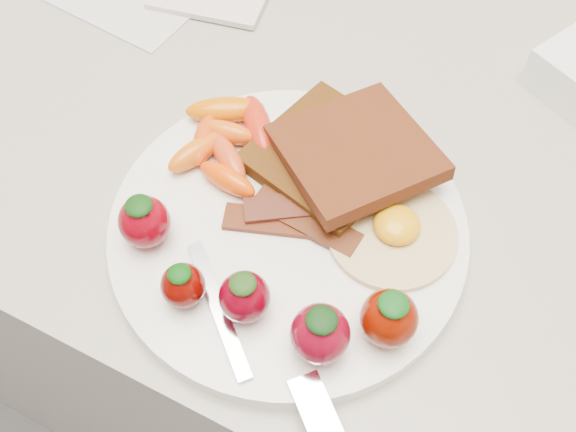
% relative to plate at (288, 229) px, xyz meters
% --- Properties ---
extents(counter, '(2.00, 0.60, 0.90)m').
position_rel_plate_xyz_m(counter, '(-0.01, 0.15, -0.46)').
color(counter, gray).
rests_on(counter, ground).
extents(plate, '(0.27, 0.27, 0.02)m').
position_rel_plate_xyz_m(plate, '(0.00, 0.00, 0.00)').
color(plate, white).
rests_on(plate, counter).
extents(toast_lower, '(0.13, 0.13, 0.01)m').
position_rel_plate_xyz_m(toast_lower, '(0.00, 0.07, 0.02)').
color(toast_lower, '#311F0A').
rests_on(toast_lower, plate).
extents(toast_upper, '(0.15, 0.15, 0.03)m').
position_rel_plate_xyz_m(toast_upper, '(0.02, 0.07, 0.03)').
color(toast_upper, '#321408').
rests_on(toast_upper, toast_lower).
extents(fried_egg, '(0.12, 0.12, 0.02)m').
position_rel_plate_xyz_m(fried_egg, '(0.07, 0.03, 0.01)').
color(fried_egg, beige).
rests_on(fried_egg, plate).
extents(bacon_strips, '(0.11, 0.08, 0.01)m').
position_rel_plate_xyz_m(bacon_strips, '(0.00, 0.01, 0.01)').
color(bacon_strips, '#350A0B').
rests_on(bacon_strips, plate).
extents(baby_carrots, '(0.10, 0.11, 0.02)m').
position_rel_plate_xyz_m(baby_carrots, '(-0.08, 0.04, 0.02)').
color(baby_carrots, '#E2550D').
rests_on(baby_carrots, plate).
extents(strawberries, '(0.22, 0.07, 0.05)m').
position_rel_plate_xyz_m(strawberries, '(0.02, -0.07, 0.03)').
color(strawberries, '#70000C').
rests_on(strawberries, plate).
extents(fork, '(0.16, 0.10, 0.00)m').
position_rel_plate_xyz_m(fork, '(0.03, -0.10, 0.01)').
color(fork, '#B6BAC8').
rests_on(fork, plate).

